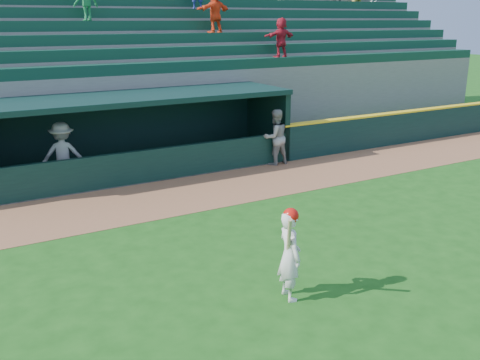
{
  "coord_description": "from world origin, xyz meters",
  "views": [
    {
      "loc": [
        -5.57,
        -8.12,
        4.69
      ],
      "look_at": [
        0.0,
        1.6,
        1.3
      ],
      "focal_mm": 40.0,
      "sensor_mm": 36.0,
      "label": 1
    }
  ],
  "objects": [
    {
      "name": "warning_track",
      "position": [
        0.0,
        4.9,
        0.01
      ],
      "size": [
        40.0,
        3.0,
        0.01
      ],
      "primitive_type": "cube",
      "color": "brown",
      "rests_on": "ground"
    },
    {
      "name": "field_wall_right",
      "position": [
        12.25,
        6.55,
        0.6
      ],
      "size": [
        15.5,
        0.3,
        1.2
      ],
      "primitive_type": "cube",
      "color": "black",
      "rests_on": "ground"
    },
    {
      "name": "wall_stripe_right",
      "position": [
        12.25,
        6.55,
        1.23
      ],
      "size": [
        15.5,
        0.32,
        0.06
      ],
      "primitive_type": "cube",
      "color": "yellow",
      "rests_on": "field_wall_right"
    },
    {
      "name": "stands",
      "position": [
        0.03,
        12.57,
        2.4
      ],
      "size": [
        34.5,
        6.25,
        7.07
      ],
      "color": "slate",
      "rests_on": "ground"
    },
    {
      "name": "ground",
      "position": [
        0.0,
        0.0,
        0.0
      ],
      "size": [
        120.0,
        120.0,
        0.0
      ],
      "primitive_type": "plane",
      "color": "#194C13",
      "rests_on": "ground"
    },
    {
      "name": "batter_at_plate",
      "position": [
        -0.67,
        -1.27,
        0.84
      ],
      "size": [
        0.57,
        0.76,
        1.68
      ],
      "color": "silver",
      "rests_on": "ground"
    },
    {
      "name": "dugout_player_front",
      "position": [
        4.07,
        6.35,
        0.93
      ],
      "size": [
        0.9,
        0.71,
        1.85
      ],
      "primitive_type": "imported",
      "rotation": [
        0.0,
        0.0,
        3.13
      ],
      "color": "gray",
      "rests_on": "ground"
    },
    {
      "name": "dugout_player_inside",
      "position": [
        -2.58,
        7.35,
        0.94
      ],
      "size": [
        1.37,
        1.03,
        1.88
      ],
      "primitive_type": "imported",
      "rotation": [
        0.0,
        0.0,
        2.84
      ],
      "color": "#A0A09B",
      "rests_on": "ground"
    },
    {
      "name": "dugout",
      "position": [
        0.0,
        8.0,
        1.36
      ],
      "size": [
        9.4,
        2.8,
        2.46
      ],
      "color": "slate",
      "rests_on": "ground"
    }
  ]
}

